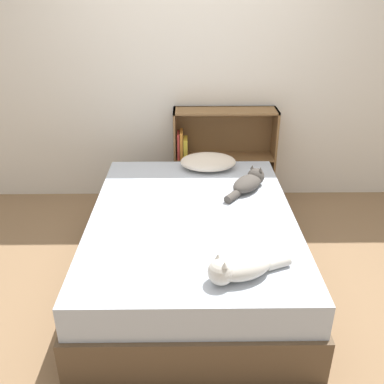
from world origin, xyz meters
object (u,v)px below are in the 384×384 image
bed (192,245)px  bookshelf (221,154)px  cat_dark (249,182)px  cat_light (239,268)px  pillow (208,162)px

bed → bookshelf: (0.30, 1.28, 0.22)m
cat_dark → bookshelf: (-0.16, 0.88, -0.11)m
cat_light → bookshelf: 2.02m
pillow → cat_light: cat_light is taller
bed → bookshelf: bearing=76.8°
cat_light → cat_dark: size_ratio=1.17×
bed → pillow: pillow is taller
cat_light → bookshelf: (0.05, 2.01, -0.11)m
pillow → bookshelf: bookshelf is taller
cat_light → bookshelf: size_ratio=0.51×
bed → cat_light: cat_light is taller
pillow → cat_dark: size_ratio=1.14×
pillow → cat_light: (0.10, -1.54, 0.00)m
pillow → bed: bearing=-100.5°
bed → cat_dark: (0.45, 0.40, 0.33)m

